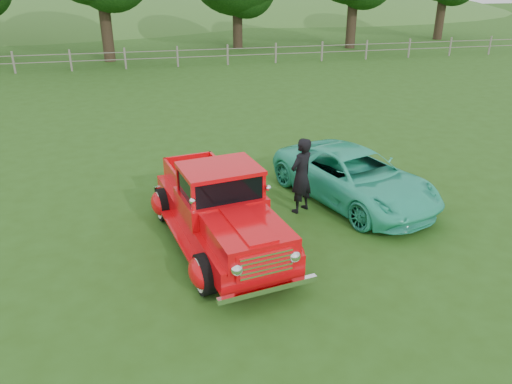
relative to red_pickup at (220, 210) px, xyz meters
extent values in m
plane|color=#274D14|center=(0.93, -0.79, -0.80)|extent=(140.00, 140.00, 0.00)
ellipsoid|color=#2E6023|center=(-17.07, 57.21, -5.75)|extent=(84.00, 60.00, 18.00)
ellipsoid|color=#2E6023|center=(20.93, 61.21, -4.65)|extent=(72.00, 52.00, 14.00)
cube|color=slate|center=(0.93, 21.21, -0.25)|extent=(48.00, 0.04, 0.04)
cube|color=slate|center=(0.93, 21.21, 0.15)|extent=(48.00, 0.04, 0.04)
cylinder|color=black|center=(-3.07, 24.21, 1.62)|extent=(0.70, 0.70, 4.84)
cylinder|color=black|center=(5.93, 28.21, 1.07)|extent=(0.70, 0.70, 3.74)
cylinder|color=black|center=(13.93, 26.21, 1.40)|extent=(0.70, 0.70, 4.40)
cylinder|color=black|center=(22.93, 29.21, 1.29)|extent=(0.70, 0.70, 4.18)
cylinder|color=black|center=(-0.56, -1.63, -0.42)|extent=(0.37, 0.79, 0.76)
cylinder|color=black|center=(1.08, -1.35, -0.42)|extent=(0.37, 0.79, 0.76)
cylinder|color=black|center=(-1.09, 1.42, -0.42)|extent=(0.37, 0.79, 0.76)
cylinder|color=black|center=(0.54, 1.71, -0.42)|extent=(0.37, 0.79, 0.76)
cube|color=red|center=(-0.01, 0.04, -0.22)|extent=(2.33, 4.81, 0.44)
ellipsoid|color=red|center=(-0.63, -1.65, -0.38)|extent=(0.54, 0.81, 0.54)
ellipsoid|color=red|center=(1.15, -1.33, -0.38)|extent=(0.54, 0.81, 0.54)
ellipsoid|color=red|center=(-1.16, 1.41, -0.38)|extent=(0.54, 0.81, 0.54)
ellipsoid|color=red|center=(0.61, 1.72, -0.38)|extent=(0.54, 0.81, 0.54)
cube|color=red|center=(0.26, -1.49, 0.17)|extent=(1.59, 1.81, 0.42)
cube|color=red|center=(0.01, -0.06, 0.19)|extent=(1.80, 1.61, 0.44)
cube|color=black|center=(0.01, -0.06, 0.66)|extent=(1.62, 1.35, 0.50)
cube|color=red|center=(0.01, -0.06, 0.94)|extent=(1.71, 1.46, 0.08)
cube|color=red|center=(-0.24, 1.37, 0.15)|extent=(1.50, 2.12, 0.45)
cube|color=white|center=(0.40, -2.29, 0.05)|extent=(1.07, 0.28, 0.50)
cube|color=white|center=(0.42, -2.39, -0.38)|extent=(1.80, 0.41, 0.10)
cube|color=white|center=(-0.42, 2.42, -0.38)|extent=(1.70, 0.39, 0.10)
imported|color=#32C9A1|center=(3.58, 1.42, -0.16)|extent=(3.48, 5.03, 1.28)
imported|color=black|center=(2.11, 1.15, 0.12)|extent=(0.80, 0.73, 1.82)
camera|label=1|loc=(-1.35, -9.11, 4.52)|focal=35.00mm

